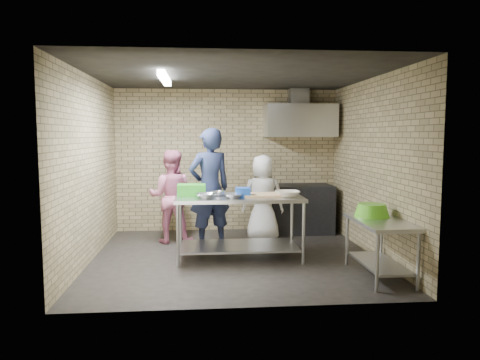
% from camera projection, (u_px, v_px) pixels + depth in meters
% --- Properties ---
extents(floor, '(4.20, 4.20, 0.00)m').
position_uv_depth(floor, '(235.00, 257.00, 6.79)').
color(floor, black).
rests_on(floor, ground).
extents(ceiling, '(4.20, 4.20, 0.00)m').
position_uv_depth(ceiling, '(234.00, 75.00, 6.52)').
color(ceiling, black).
rests_on(ceiling, ground).
extents(back_wall, '(4.20, 0.06, 2.70)m').
position_uv_depth(back_wall, '(227.00, 160.00, 8.63)').
color(back_wall, tan).
rests_on(back_wall, ground).
extents(front_wall, '(4.20, 0.06, 2.70)m').
position_uv_depth(front_wall, '(248.00, 182.00, 4.67)').
color(front_wall, tan).
rests_on(front_wall, ground).
extents(left_wall, '(0.06, 4.00, 2.70)m').
position_uv_depth(left_wall, '(89.00, 169.00, 6.47)').
color(left_wall, tan).
rests_on(left_wall, ground).
extents(right_wall, '(0.06, 4.00, 2.70)m').
position_uv_depth(right_wall, '(372.00, 167.00, 6.83)').
color(right_wall, tan).
rests_on(right_wall, ground).
extents(prep_table, '(1.87, 0.94, 0.94)m').
position_uv_depth(prep_table, '(239.00, 227.00, 6.71)').
color(prep_table, '#A9ABB0').
rests_on(prep_table, floor).
extents(side_counter, '(0.60, 1.20, 0.75)m').
position_uv_depth(side_counter, '(380.00, 248.00, 5.81)').
color(side_counter, silver).
rests_on(side_counter, floor).
extents(stove, '(1.20, 0.70, 0.90)m').
position_uv_depth(stove, '(299.00, 209.00, 8.49)').
color(stove, black).
rests_on(stove, floor).
extents(range_hood, '(1.30, 0.60, 0.60)m').
position_uv_depth(range_hood, '(300.00, 121.00, 8.38)').
color(range_hood, silver).
rests_on(range_hood, back_wall).
extents(hood_duct, '(0.35, 0.30, 0.30)m').
position_uv_depth(hood_duct, '(299.00, 97.00, 8.48)').
color(hood_duct, '#A5A8AD').
rests_on(hood_duct, back_wall).
extents(wall_shelf, '(0.80, 0.20, 0.04)m').
position_uv_depth(wall_shelf, '(313.00, 131.00, 8.61)').
color(wall_shelf, '#3F2B19').
rests_on(wall_shelf, back_wall).
extents(fluorescent_fixture, '(0.10, 1.25, 0.08)m').
position_uv_depth(fluorescent_fixture, '(165.00, 79.00, 6.44)').
color(fluorescent_fixture, white).
rests_on(fluorescent_fixture, ceiling).
extents(green_crate, '(0.42, 0.31, 0.17)m').
position_uv_depth(green_crate, '(192.00, 190.00, 6.72)').
color(green_crate, green).
rests_on(green_crate, prep_table).
extents(blue_tub, '(0.21, 0.21, 0.14)m').
position_uv_depth(blue_tub, '(243.00, 192.00, 6.57)').
color(blue_tub, '#1849B5').
rests_on(blue_tub, prep_table).
extents(cutting_board, '(0.57, 0.44, 0.03)m').
position_uv_depth(cutting_board, '(262.00, 195.00, 6.68)').
color(cutting_board, tan).
rests_on(cutting_board, prep_table).
extents(mixing_bowl_a, '(0.30, 0.30, 0.07)m').
position_uv_depth(mixing_bowl_a, '(205.00, 196.00, 6.42)').
color(mixing_bowl_a, '#AFB1B6').
rests_on(mixing_bowl_a, prep_table).
extents(mixing_bowl_b, '(0.23, 0.23, 0.07)m').
position_uv_depth(mixing_bowl_b, '(219.00, 193.00, 6.69)').
color(mixing_bowl_b, silver).
rests_on(mixing_bowl_b, prep_table).
extents(mixing_bowl_c, '(0.28, 0.28, 0.07)m').
position_uv_depth(mixing_bowl_c, '(233.00, 196.00, 6.44)').
color(mixing_bowl_c, '#B3B5BB').
rests_on(mixing_bowl_c, prep_table).
extents(ceramic_bowl, '(0.37, 0.37, 0.09)m').
position_uv_depth(ceramic_bowl, '(287.00, 194.00, 6.57)').
color(ceramic_bowl, beige).
rests_on(ceramic_bowl, prep_table).
extents(green_basin, '(0.46, 0.46, 0.17)m').
position_uv_depth(green_basin, '(372.00, 210.00, 6.01)').
color(green_basin, '#59C626').
rests_on(green_basin, side_counter).
extents(bottle_red, '(0.07, 0.07, 0.18)m').
position_uv_depth(bottle_red, '(300.00, 125.00, 8.58)').
color(bottle_red, '#B22619').
rests_on(bottle_red, wall_shelf).
extents(bottle_green, '(0.06, 0.06, 0.15)m').
position_uv_depth(bottle_green, '(321.00, 126.00, 8.61)').
color(bottle_green, green).
rests_on(bottle_green, wall_shelf).
extents(man_navy, '(0.83, 0.69, 1.95)m').
position_uv_depth(man_navy, '(210.00, 188.00, 7.32)').
color(man_navy, '#141933').
rests_on(man_navy, floor).
extents(woman_pink, '(0.82, 0.66, 1.59)m').
position_uv_depth(woman_pink, '(171.00, 196.00, 7.67)').
color(woman_pink, '#C36787').
rests_on(woman_pink, floor).
extents(woman_white, '(0.77, 0.54, 1.50)m').
position_uv_depth(woman_white, '(263.00, 198.00, 7.79)').
color(woman_white, silver).
rests_on(woman_white, floor).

